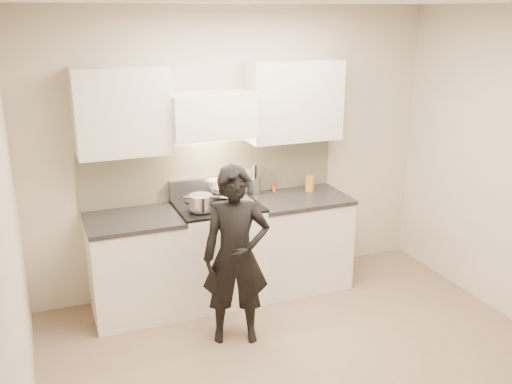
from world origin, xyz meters
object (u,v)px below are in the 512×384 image
stove (219,251)px  person (236,256)px  wok (226,190)px  counter_right (298,240)px  utensil_crock (255,185)px

stove → person: bearing=-96.8°
wok → person: bearing=-103.6°
counter_right → wok: 0.93m
counter_right → wok: (-0.72, 0.10, 0.58)m
counter_right → person: 1.22m
person → stove: bearing=100.6°
counter_right → wok: bearing=172.3°
wok → utensil_crock: 0.36m
counter_right → utensil_crock: bearing=150.2°
stove → person: 0.80m
stove → wok: wok is taller
person → wok: bearing=93.9°
stove → person: size_ratio=0.64×
counter_right → utensil_crock: utensil_crock is taller
counter_right → stove: bearing=-180.0°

